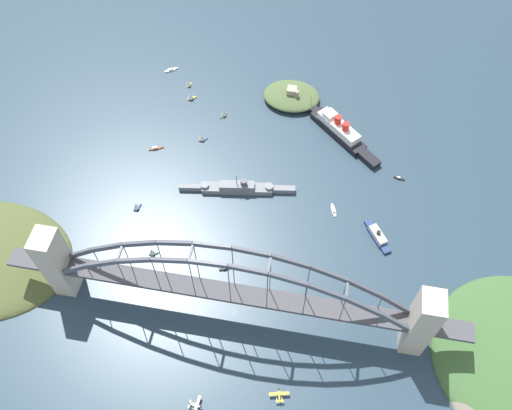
% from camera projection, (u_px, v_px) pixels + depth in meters
% --- Properties ---
extents(ground_plane, '(1400.00, 1400.00, 0.00)m').
position_uv_depth(ground_plane, '(234.00, 312.00, 347.73)').
color(ground_plane, '#283D4C').
extents(harbor_arch_bridge, '(283.23, 16.70, 75.31)m').
position_uv_depth(harbor_arch_bridge, '(233.00, 291.00, 321.22)').
color(harbor_arch_bridge, '#BCB29E').
rests_on(harbor_arch_bridge, ground).
extents(ocean_liner, '(70.77, 65.72, 17.46)m').
position_uv_depth(ocean_liner, '(338.00, 129.00, 429.00)').
color(ocean_liner, black).
rests_on(ocean_liner, ground).
extents(naval_cruiser, '(85.86, 17.28, 17.83)m').
position_uv_depth(naval_cruiser, '(238.00, 188.00, 399.15)').
color(naval_cruiser, slate).
rests_on(naval_cruiser, ground).
extents(harbor_ferry_steamer, '(20.30, 26.80, 7.65)m').
position_uv_depth(harbor_ferry_steamer, '(378.00, 236.00, 377.06)').
color(harbor_ferry_steamer, navy).
rests_on(harbor_ferry_steamer, ground).
extents(fort_island_mid_harbor, '(47.05, 37.52, 13.57)m').
position_uv_depth(fort_island_mid_harbor, '(292.00, 96.00, 451.16)').
color(fort_island_mid_harbor, '#4C6038').
rests_on(fort_island_mid_harbor, ground).
extents(seaplane_taxiing_near_bridge, '(11.96, 8.09, 4.68)m').
position_uv_depth(seaplane_taxiing_near_bridge, '(279.00, 395.00, 316.44)').
color(seaplane_taxiing_near_bridge, '#B7B7B2').
rests_on(seaplane_taxiing_near_bridge, ground).
extents(seaplane_second_in_formation, '(8.15, 12.10, 4.82)m').
position_uv_depth(seaplane_second_in_formation, '(196.00, 406.00, 312.96)').
color(seaplane_second_in_formation, '#B7B7B2').
rests_on(seaplane_second_in_formation, ground).
extents(small_boat_0, '(11.09, 8.50, 2.00)m').
position_uv_depth(small_boat_0, '(171.00, 70.00, 474.18)').
color(small_boat_0, silver).
rests_on(small_boat_0, ground).
extents(small_boat_1, '(5.71, 7.06, 7.69)m').
position_uv_depth(small_boat_1, '(224.00, 113.00, 441.40)').
color(small_boat_1, '#2D6B3D').
rests_on(small_boat_1, ground).
extents(small_boat_2, '(9.76, 6.12, 2.40)m').
position_uv_depth(small_boat_2, '(226.00, 268.00, 364.62)').
color(small_boat_2, black).
rests_on(small_boat_2, ground).
extents(small_boat_3, '(8.46, 2.57, 2.09)m').
position_uv_depth(small_boat_3, '(399.00, 178.00, 407.31)').
color(small_boat_3, black).
rests_on(small_boat_3, ground).
extents(small_boat_4, '(6.62, 4.87, 7.95)m').
position_uv_depth(small_boat_4, '(152.00, 252.00, 368.47)').
color(small_boat_4, '#2D6B3D').
rests_on(small_boat_4, ground).
extents(small_boat_5, '(11.53, 6.30, 2.30)m').
position_uv_depth(small_boat_5, '(156.00, 148.00, 423.75)').
color(small_boat_5, brown).
rests_on(small_boat_5, ground).
extents(small_boat_6, '(5.16, 11.15, 2.09)m').
position_uv_depth(small_boat_6, '(334.00, 210.00, 391.00)').
color(small_boat_6, silver).
rests_on(small_boat_6, ground).
extents(small_boat_7, '(7.77, 6.68, 8.40)m').
position_uv_depth(small_boat_7, '(190.00, 96.00, 451.81)').
color(small_boat_7, gold).
rests_on(small_boat_7, ground).
extents(small_boat_8, '(7.47, 6.02, 7.18)m').
position_uv_depth(small_boat_8, '(202.00, 137.00, 426.70)').
color(small_boat_8, '#234C8C').
rests_on(small_boat_8, ground).
extents(small_boat_9, '(5.63, 7.19, 7.46)m').
position_uv_depth(small_boat_9, '(136.00, 206.00, 389.75)').
color(small_boat_9, '#234C8C').
rests_on(small_boat_9, ground).
extents(small_boat_10, '(5.03, 6.80, 6.52)m').
position_uv_depth(small_boat_10, '(189.00, 83.00, 461.29)').
color(small_boat_10, gold).
rests_on(small_boat_10, ground).
extents(channel_marker_buoy, '(2.20, 2.20, 2.75)m').
position_uv_depth(channel_marker_buoy, '(188.00, 243.00, 375.01)').
color(channel_marker_buoy, red).
rests_on(channel_marker_buoy, ground).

